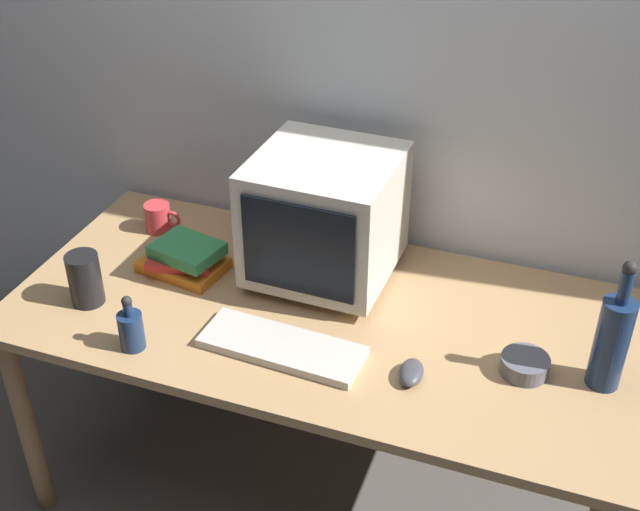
% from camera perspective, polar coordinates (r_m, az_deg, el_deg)
% --- Properties ---
extents(ground_plane, '(6.00, 6.00, 0.00)m').
position_cam_1_polar(ground_plane, '(2.73, -0.00, -15.82)').
color(ground_plane, '#56514C').
extents(back_wall, '(4.00, 0.08, 2.50)m').
position_cam_1_polar(back_wall, '(2.36, 3.96, 13.20)').
color(back_wall, silver).
rests_on(back_wall, ground).
extents(desk, '(1.69, 0.81, 0.71)m').
position_cam_1_polar(desk, '(2.28, -0.00, -5.37)').
color(desk, tan).
rests_on(desk, ground).
extents(crt_monitor, '(0.39, 0.40, 0.37)m').
position_cam_1_polar(crt_monitor, '(2.27, 0.34, 2.70)').
color(crt_monitor, beige).
rests_on(crt_monitor, desk).
extents(keyboard, '(0.43, 0.17, 0.02)m').
position_cam_1_polar(keyboard, '(2.10, -2.66, -6.34)').
color(keyboard, beige).
rests_on(keyboard, desk).
extents(computer_mouse, '(0.07, 0.10, 0.04)m').
position_cam_1_polar(computer_mouse, '(2.03, 6.34, -8.07)').
color(computer_mouse, '#3F3F47').
rests_on(computer_mouse, desk).
extents(bottle_tall, '(0.08, 0.08, 0.35)m').
position_cam_1_polar(bottle_tall, '(2.05, 19.59, -5.53)').
color(bottle_tall, navy).
rests_on(bottle_tall, desk).
extents(bottle_short, '(0.06, 0.06, 0.16)m').
position_cam_1_polar(bottle_short, '(2.13, -12.97, -4.98)').
color(bottle_short, navy).
rests_on(bottle_short, desk).
extents(book_stack, '(0.26, 0.19, 0.09)m').
position_cam_1_polar(book_stack, '(2.40, -9.38, -0.19)').
color(book_stack, orange).
rests_on(book_stack, desk).
extents(mug, '(0.12, 0.08, 0.09)m').
position_cam_1_polar(mug, '(2.61, -11.12, 2.61)').
color(mug, '#CC383D').
rests_on(mug, desk).
extents(cd_spindle, '(0.12, 0.12, 0.04)m').
position_cam_1_polar(cd_spindle, '(2.09, 14.00, -7.38)').
color(cd_spindle, '#595B66').
rests_on(cd_spindle, desk).
extents(metal_canister, '(0.09, 0.09, 0.15)m').
position_cam_1_polar(metal_canister, '(2.32, -15.99, -1.58)').
color(metal_canister, black).
rests_on(metal_canister, desk).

